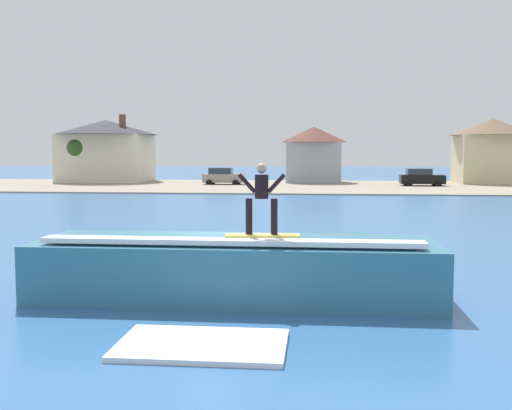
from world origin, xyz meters
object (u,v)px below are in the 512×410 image
object	(u,v)px
car_near_shore	(223,176)
car_far_shore	(421,178)
house_small_cottage	(314,152)
surfer	(262,195)
surfboard	(262,236)
tree_tall_bare	(490,140)
wave_crest	(236,267)
house_with_chimney	(106,147)
tree_short_bushy	(78,148)
house_gabled_white	(492,147)

from	to	relation	value
car_near_shore	car_far_shore	size ratio (longest dim) A/B	0.97
car_near_shore	house_small_cottage	xyz separation A→B (m)	(9.51, 5.25, 2.61)
surfer	car_far_shore	bearing A→B (deg)	76.57
surfboard	tree_tall_bare	bearing A→B (deg)	70.28
wave_crest	house_small_cottage	xyz separation A→B (m)	(1.49, 54.49, 2.81)
surfer	car_far_shore	distance (m)	50.52
wave_crest	car_near_shore	distance (m)	49.89
house_with_chimney	surfer	bearing A→B (deg)	-67.06
wave_crest	tree_short_bushy	bearing A→B (deg)	115.75
surfer	house_with_chimney	size ratio (longest dim) A/B	0.14
surfboard	house_small_cottage	world-z (taller)	house_small_cottage
surfer	car_far_shore	size ratio (longest dim) A/B	0.38
surfboard	tree_short_bushy	size ratio (longest dim) A/B	0.34
house_small_cottage	tree_short_bushy	xyz separation A→B (m)	(-26.08, -3.49, 0.35)
house_small_cottage	house_gabled_white	bearing A→B (deg)	0.23
wave_crest	tree_short_bushy	distance (m)	56.70
car_far_shore	surfer	bearing A→B (deg)	-103.43
surfboard	house_gabled_white	size ratio (longest dim) A/B	0.20
wave_crest	tree_short_bushy	xyz separation A→B (m)	(-24.60, 50.99, 3.16)
house_gabled_white	house_small_cottage	xyz separation A→B (m)	(-19.34, -0.08, -0.47)
tree_short_bushy	car_near_shore	bearing A→B (deg)	-6.03
surfboard	car_near_shore	bearing A→B (deg)	99.96
wave_crest	tree_short_bushy	world-z (taller)	tree_short_bushy
surfboard	car_near_shore	world-z (taller)	car_near_shore
wave_crest	surfer	xyz separation A→B (m)	(0.69, -0.53, 1.84)
house_small_cottage	wave_crest	bearing A→B (deg)	-91.56
car_far_shore	house_small_cottage	world-z (taller)	house_small_cottage
car_far_shore	tree_tall_bare	bearing A→B (deg)	40.99
tree_tall_bare	house_small_cottage	bearing A→B (deg)	-175.42
house_small_cottage	car_near_shore	bearing A→B (deg)	-151.13
house_with_chimney	house_gabled_white	world-z (taller)	house_with_chimney
wave_crest	car_far_shore	distance (m)	50.15
car_near_shore	car_far_shore	bearing A→B (deg)	-1.83
tree_short_bushy	surfboard	bearing A→B (deg)	-63.85
house_small_cottage	tree_short_bushy	world-z (taller)	house_small_cottage
house_gabled_white	surfer	bearing A→B (deg)	-110.08
tree_tall_bare	tree_short_bushy	size ratio (longest dim) A/B	1.22
house_gabled_white	tree_tall_bare	distance (m)	1.68
surfer	tree_tall_bare	size ratio (longest dim) A/B	0.26
car_near_shore	house_small_cottage	world-z (taller)	house_small_cottage
car_far_shore	house_with_chimney	size ratio (longest dim) A/B	0.37
surfer	car_far_shore	xyz separation A→B (m)	(11.72, 49.11, -1.64)
house_gabled_white	surfboard	bearing A→B (deg)	-110.05
house_with_chimney	car_far_shore	bearing A→B (deg)	-8.93
car_far_shore	house_gabled_white	bearing A→B (deg)	35.39
surfer	house_gabled_white	distance (m)	58.67
car_near_shore	wave_crest	bearing A→B (deg)	-80.74
house_with_chimney	tree_short_bushy	size ratio (longest dim) A/B	2.27
car_near_shore	house_gabled_white	bearing A→B (deg)	10.45
surfer	tree_short_bushy	bearing A→B (deg)	116.14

